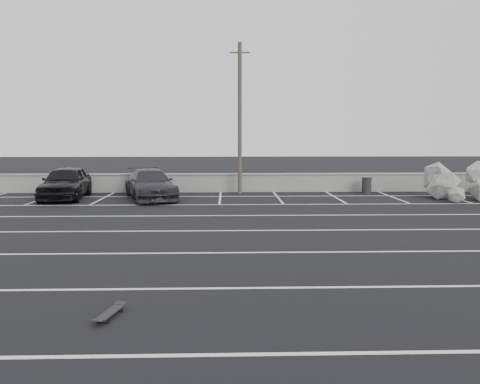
{
  "coord_description": "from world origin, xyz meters",
  "views": [
    {
      "loc": [
        1.36,
        -12.48,
        3.18
      ],
      "look_at": [
        1.86,
        5.62,
        1.0
      ],
      "focal_mm": 35.0,
      "sensor_mm": 36.0,
      "label": 1
    }
  ],
  "objects_px": {
    "car_left": "(66,183)",
    "car_right": "(150,184)",
    "trash_bin": "(367,185)",
    "skateboard": "(110,313)",
    "utility_pole": "(240,118)"
  },
  "relations": [
    {
      "from": "car_left",
      "to": "car_right",
      "type": "distance_m",
      "value": 4.3
    },
    {
      "from": "trash_bin",
      "to": "skateboard",
      "type": "distance_m",
      "value": 20.21
    },
    {
      "from": "utility_pole",
      "to": "trash_bin",
      "type": "bearing_deg",
      "value": -0.44
    },
    {
      "from": "car_left",
      "to": "utility_pole",
      "type": "height_order",
      "value": "utility_pole"
    },
    {
      "from": "utility_pole",
      "to": "skateboard",
      "type": "bearing_deg",
      "value": -98.93
    },
    {
      "from": "car_left",
      "to": "skateboard",
      "type": "xyz_separation_m",
      "value": [
        6.1,
        -15.81,
        -0.76
      ]
    },
    {
      "from": "car_left",
      "to": "skateboard",
      "type": "height_order",
      "value": "car_left"
    },
    {
      "from": "car_right",
      "to": "car_left",
      "type": "bearing_deg",
      "value": 158.79
    },
    {
      "from": "utility_pole",
      "to": "skateboard",
      "type": "distance_m",
      "value": 18.37
    },
    {
      "from": "car_right",
      "to": "skateboard",
      "type": "height_order",
      "value": "car_right"
    },
    {
      "from": "car_left",
      "to": "skateboard",
      "type": "relative_size",
      "value": 6.11
    },
    {
      "from": "car_left",
      "to": "utility_pole",
      "type": "xyz_separation_m",
      "value": [
        8.88,
        1.89,
        3.3
      ]
    },
    {
      "from": "utility_pole",
      "to": "car_right",
      "type": "bearing_deg",
      "value": -155.78
    },
    {
      "from": "car_left",
      "to": "car_right",
      "type": "relative_size",
      "value": 0.95
    },
    {
      "from": "car_right",
      "to": "skateboard",
      "type": "relative_size",
      "value": 6.44
    }
  ]
}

